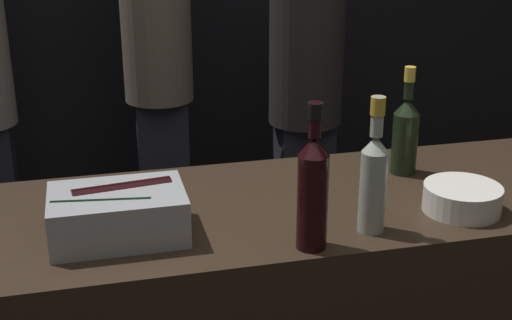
# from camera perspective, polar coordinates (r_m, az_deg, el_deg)

# --- Properties ---
(ice_bin_with_bottles) EXTENTS (0.34, 0.23, 0.13)m
(ice_bin_with_bottles) POSITION_cam_1_polar(r_m,az_deg,el_deg) (1.82, -11.04, -4.10)
(ice_bin_with_bottles) COLOR #9EA0A5
(ice_bin_with_bottles) RESTS_ON bar_counter
(bowl_white) EXTENTS (0.21, 0.21, 0.07)m
(bowl_white) POSITION_cam_1_polar(r_m,az_deg,el_deg) (2.01, 16.17, -2.91)
(bowl_white) COLOR silver
(bowl_white) RESTS_ON bar_counter
(red_wine_bottle_black_foil) EXTENTS (0.07, 0.07, 0.37)m
(red_wine_bottle_black_foil) POSITION_cam_1_polar(r_m,az_deg,el_deg) (1.70, 4.57, -2.25)
(red_wine_bottle_black_foil) COLOR black
(red_wine_bottle_black_foil) RESTS_ON bar_counter
(champagne_bottle) EXTENTS (0.08, 0.08, 0.33)m
(champagne_bottle) POSITION_cam_1_polar(r_m,az_deg,el_deg) (2.21, 11.87, 2.22)
(champagne_bottle) COLOR black
(champagne_bottle) RESTS_ON bar_counter
(rose_wine_bottle) EXTENTS (0.07, 0.07, 0.36)m
(rose_wine_bottle) POSITION_cam_1_polar(r_m,az_deg,el_deg) (1.80, 9.39, -1.29)
(rose_wine_bottle) COLOR #9EA899
(rose_wine_bottle) RESTS_ON bar_counter
(person_in_hoodie) EXTENTS (0.33, 0.33, 1.84)m
(person_in_hoodie) POSITION_cam_1_polar(r_m,az_deg,el_deg) (3.43, -7.85, 7.80)
(person_in_hoodie) COLOR black
(person_in_hoodie) RESTS_ON ground_plane
(person_grey_polo) EXTENTS (0.35, 0.35, 1.65)m
(person_grey_polo) POSITION_cam_1_polar(r_m,az_deg,el_deg) (3.42, 4.00, 5.85)
(person_grey_polo) COLOR black
(person_grey_polo) RESTS_ON ground_plane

